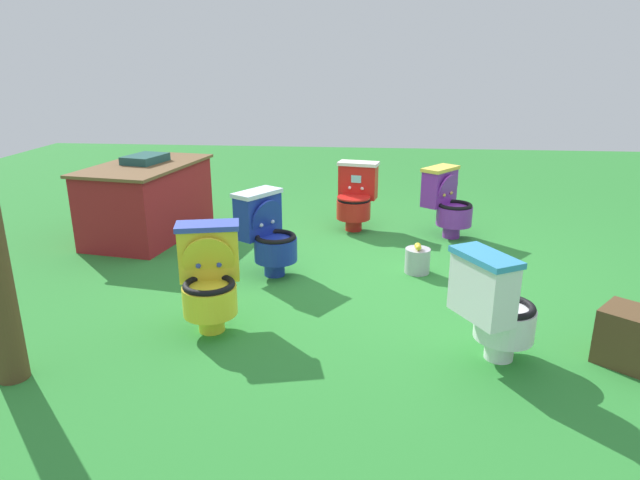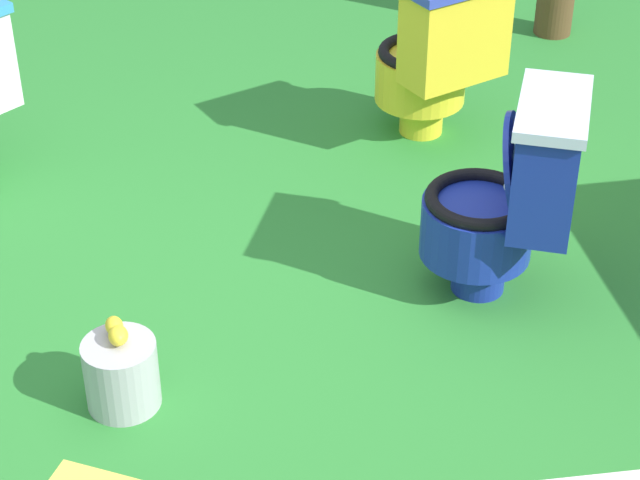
% 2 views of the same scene
% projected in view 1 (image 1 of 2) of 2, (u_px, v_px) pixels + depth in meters
% --- Properties ---
extents(ground, '(14.00, 14.00, 0.00)m').
position_uv_depth(ground, '(370.00, 266.00, 5.10)').
color(ground, '#2D8433').
extents(toilet_purple, '(0.62, 0.64, 0.73)m').
position_uv_depth(toilet_purple, '(447.00, 202.00, 5.85)').
color(toilet_purple, purple).
rests_on(toilet_purple, ground).
extents(toilet_red, '(0.56, 0.49, 0.73)m').
position_uv_depth(toilet_red, '(356.00, 196.00, 6.10)').
color(toilet_red, red).
rests_on(toilet_red, ground).
extents(toilet_blue, '(0.60, 0.63, 0.73)m').
position_uv_depth(toilet_blue, '(267.00, 232.00, 4.82)').
color(toilet_blue, '#192D9E').
rests_on(toilet_blue, ground).
extents(toilet_yellow, '(0.57, 0.51, 0.73)m').
position_uv_depth(toilet_yellow, '(209.00, 277.00, 3.85)').
color(toilet_yellow, yellow).
rests_on(toilet_yellow, ground).
extents(toilet_white, '(0.59, 0.63, 0.73)m').
position_uv_depth(toilet_white, '(495.00, 306.00, 3.40)').
color(toilet_white, white).
rests_on(toilet_white, ground).
extents(vendor_table, '(1.58, 1.08, 0.85)m').
position_uv_depth(vendor_table, '(148.00, 200.00, 5.86)').
color(vendor_table, maroon).
rests_on(vendor_table, ground).
extents(small_crate, '(0.48, 0.49, 0.35)m').
position_uv_depth(small_crate, '(634.00, 338.00, 3.42)').
color(small_crate, brown).
rests_on(small_crate, ground).
extents(lemon_bucket, '(0.22, 0.22, 0.28)m').
position_uv_depth(lemon_bucket, '(417.00, 260.00, 4.91)').
color(lemon_bucket, '#B7B7BF').
rests_on(lemon_bucket, ground).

